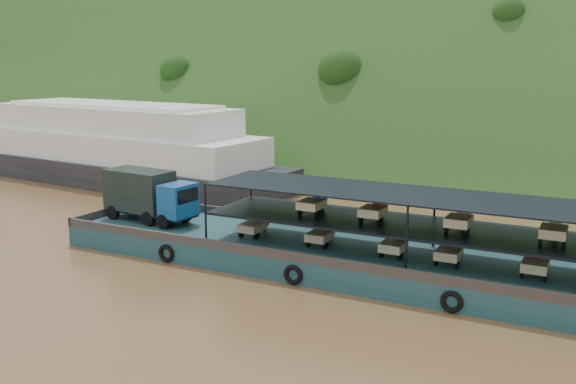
% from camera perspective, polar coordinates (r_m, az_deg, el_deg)
% --- Properties ---
extents(ground, '(160.00, 160.00, 0.00)m').
position_cam_1_polar(ground, '(36.95, 0.62, -6.00)').
color(ground, brown).
rests_on(ground, ground).
extents(hillside, '(140.00, 39.60, 39.60)m').
position_cam_1_polar(hillside, '(70.18, 13.97, 2.15)').
color(hillside, '#1F3A15').
rests_on(hillside, ground).
extents(cargo_barge, '(35.00, 7.18, 4.54)m').
position_cam_1_polar(cargo_barge, '(35.15, 4.64, -5.11)').
color(cargo_barge, '#134144').
rests_on(cargo_barge, ground).
extents(passenger_ferry, '(36.74, 12.33, 7.30)m').
position_cam_1_polar(passenger_ferry, '(62.25, -15.18, 3.85)').
color(passenger_ferry, black).
rests_on(passenger_ferry, ground).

